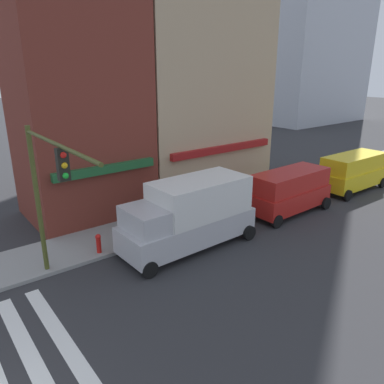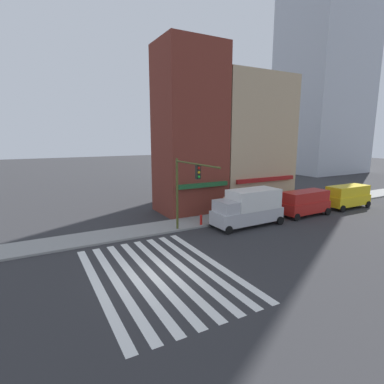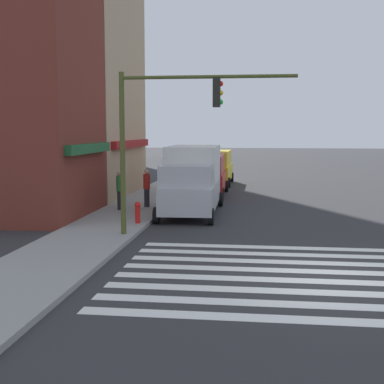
% 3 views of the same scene
% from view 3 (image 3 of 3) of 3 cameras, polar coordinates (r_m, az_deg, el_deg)
% --- Properties ---
extents(ground_plane, '(200.00, 200.00, 0.00)m').
position_cam_3_polar(ground_plane, '(14.39, 13.94, -8.75)').
color(ground_plane, '#2D2D30').
extents(sidewalk_left, '(120.00, 3.00, 0.15)m').
position_cam_3_polar(sidewalk_left, '(15.40, -15.25, -7.48)').
color(sidewalk_left, gray).
rests_on(sidewalk_left, ground_plane).
extents(crosswalk_stripes, '(7.08, 10.80, 0.01)m').
position_cam_3_polar(crosswalk_stripes, '(14.39, 13.94, -8.73)').
color(crosswalk_stripes, silver).
rests_on(crosswalk_stripes, ground_plane).
extents(storefront_row, '(14.99, 5.30, 15.82)m').
position_cam_3_polar(storefront_row, '(28.10, -13.63, 13.73)').
color(storefront_row, maroon).
rests_on(storefront_row, ground_plane).
extents(traffic_signal, '(0.32, 5.98, 5.73)m').
position_cam_3_polar(traffic_signal, '(18.26, -2.84, 7.43)').
color(traffic_signal, '#474C1E').
rests_on(traffic_signal, ground_plane).
extents(box_truck_silver, '(6.25, 2.42, 3.04)m').
position_cam_3_polar(box_truck_silver, '(24.01, 0.03, 1.42)').
color(box_truck_silver, '#B7B7BC').
rests_on(box_truck_silver, ground_plane).
extents(van_red, '(5.05, 2.22, 2.34)m').
position_cam_3_polar(van_red, '(30.74, 1.61, 1.99)').
color(van_red, '#B21E19').
rests_on(van_red, ground_plane).
extents(van_yellow, '(5.02, 2.22, 2.34)m').
position_cam_3_polar(van_yellow, '(37.12, 2.58, 2.78)').
color(van_yellow, yellow).
rests_on(van_yellow, ground_plane).
extents(pedestrian_green_top, '(0.32, 0.32, 1.77)m').
position_cam_3_polar(pedestrian_green_top, '(24.57, -7.70, 0.27)').
color(pedestrian_green_top, '#23232D').
rests_on(pedestrian_green_top, sidewalk_left).
extents(pedestrian_red_jacket, '(0.32, 0.32, 1.77)m').
position_cam_3_polar(pedestrian_red_jacket, '(25.29, -4.85, 0.49)').
color(pedestrian_red_jacket, '#23232D').
rests_on(pedestrian_red_jacket, sidewalk_left).
extents(fire_hydrant, '(0.24, 0.24, 0.84)m').
position_cam_3_polar(fire_hydrant, '(20.95, -5.82, -2.07)').
color(fire_hydrant, red).
rests_on(fire_hydrant, sidewalk_left).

